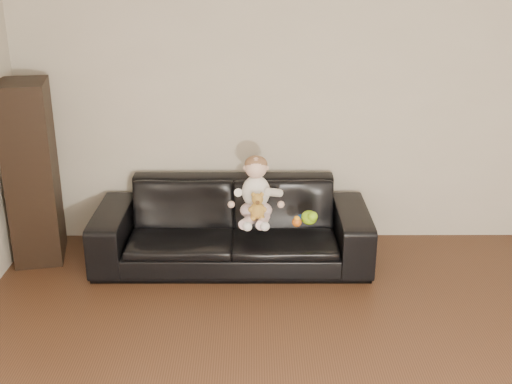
{
  "coord_description": "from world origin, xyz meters",
  "views": [
    {
      "loc": [
        -0.52,
        -2.52,
        2.39
      ],
      "look_at": [
        -0.5,
        2.14,
        0.64
      ],
      "focal_mm": 45.0,
      "sensor_mm": 36.0,
      "label": 1
    }
  ],
  "objects_px": {
    "cabinet": "(32,173)",
    "baby": "(256,192)",
    "toy_green": "(309,218)",
    "toy_blue_disc": "(303,217)",
    "sofa": "(232,225)",
    "toy_rattle": "(297,222)",
    "teddy_bear": "(257,206)"
  },
  "relations": [
    {
      "from": "toy_blue_disc",
      "to": "toy_green",
      "type": "bearing_deg",
      "value": -72.02
    },
    {
      "from": "toy_rattle",
      "to": "toy_blue_disc",
      "type": "distance_m",
      "value": 0.18
    },
    {
      "from": "cabinet",
      "to": "toy_green",
      "type": "distance_m",
      "value": 2.24
    },
    {
      "from": "sofa",
      "to": "teddy_bear",
      "type": "height_order",
      "value": "teddy_bear"
    },
    {
      "from": "cabinet",
      "to": "toy_rattle",
      "type": "height_order",
      "value": "cabinet"
    },
    {
      "from": "cabinet",
      "to": "toy_blue_disc",
      "type": "height_order",
      "value": "cabinet"
    },
    {
      "from": "toy_green",
      "to": "teddy_bear",
      "type": "bearing_deg",
      "value": -172.51
    },
    {
      "from": "cabinet",
      "to": "teddy_bear",
      "type": "height_order",
      "value": "cabinet"
    },
    {
      "from": "sofa",
      "to": "baby",
      "type": "xyz_separation_m",
      "value": [
        0.19,
        -0.12,
        0.33
      ]
    },
    {
      "from": "cabinet",
      "to": "teddy_bear",
      "type": "distance_m",
      "value": 1.85
    },
    {
      "from": "baby",
      "to": "toy_rattle",
      "type": "height_order",
      "value": "baby"
    },
    {
      "from": "cabinet",
      "to": "baby",
      "type": "xyz_separation_m",
      "value": [
        1.8,
        -0.22,
        -0.09
      ]
    },
    {
      "from": "toy_blue_disc",
      "to": "baby",
      "type": "bearing_deg",
      "value": -177.11
    },
    {
      "from": "cabinet",
      "to": "toy_green",
      "type": "bearing_deg",
      "value": -19.57
    },
    {
      "from": "cabinet",
      "to": "toy_blue_disc",
      "type": "bearing_deg",
      "value": -16.57
    },
    {
      "from": "toy_green",
      "to": "toy_blue_disc",
      "type": "distance_m",
      "value": 0.14
    },
    {
      "from": "toy_green",
      "to": "toy_rattle",
      "type": "xyz_separation_m",
      "value": [
        -0.1,
        -0.05,
        -0.02
      ]
    },
    {
      "from": "teddy_bear",
      "to": "baby",
      "type": "bearing_deg",
      "value": 124.16
    },
    {
      "from": "toy_green",
      "to": "toy_blue_disc",
      "type": "relative_size",
      "value": 1.75
    },
    {
      "from": "baby",
      "to": "teddy_bear",
      "type": "distance_m",
      "value": 0.17
    },
    {
      "from": "baby",
      "to": "toy_blue_disc",
      "type": "height_order",
      "value": "baby"
    },
    {
      "from": "sofa",
      "to": "toy_green",
      "type": "height_order",
      "value": "sofa"
    },
    {
      "from": "baby",
      "to": "toy_rattle",
      "type": "xyz_separation_m",
      "value": [
        0.31,
        -0.15,
        -0.19
      ]
    },
    {
      "from": "cabinet",
      "to": "toy_blue_disc",
      "type": "distance_m",
      "value": 2.2
    },
    {
      "from": "teddy_bear",
      "to": "toy_green",
      "type": "relative_size",
      "value": 1.4
    },
    {
      "from": "cabinet",
      "to": "toy_green",
      "type": "xyz_separation_m",
      "value": [
        2.2,
        -0.32,
        -0.26
      ]
    },
    {
      "from": "baby",
      "to": "toy_green",
      "type": "xyz_separation_m",
      "value": [
        0.41,
        -0.1,
        -0.17
      ]
    },
    {
      "from": "sofa",
      "to": "toy_green",
      "type": "distance_m",
      "value": 0.66
    },
    {
      "from": "teddy_bear",
      "to": "toy_rattle",
      "type": "relative_size",
      "value": 2.85
    },
    {
      "from": "baby",
      "to": "teddy_bear",
      "type": "xyz_separation_m",
      "value": [
        0.01,
        -0.15,
        -0.06
      ]
    },
    {
      "from": "sofa",
      "to": "cabinet",
      "type": "distance_m",
      "value": 1.66
    },
    {
      "from": "cabinet",
      "to": "toy_blue_disc",
      "type": "xyz_separation_m",
      "value": [
        2.17,
        -0.2,
        -0.31
      ]
    }
  ]
}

